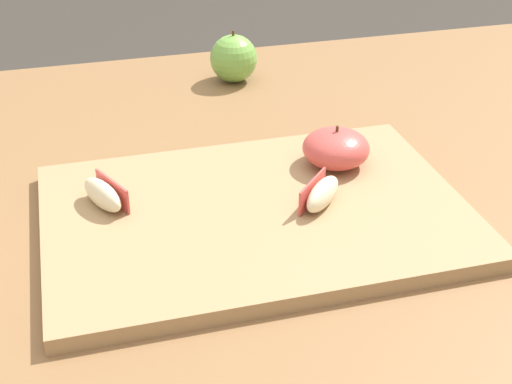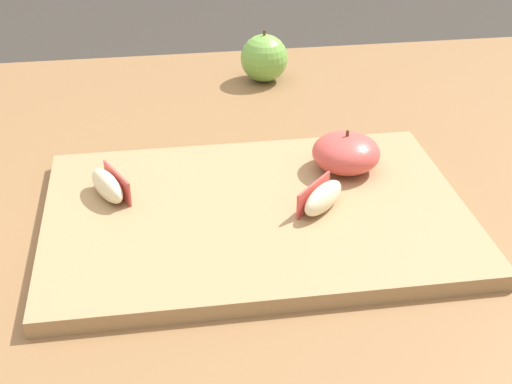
{
  "view_description": "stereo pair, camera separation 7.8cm",
  "coord_description": "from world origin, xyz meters",
  "px_view_note": "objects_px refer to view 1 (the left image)",
  "views": [
    {
      "loc": [
        -0.16,
        -0.73,
        1.17
      ],
      "look_at": [
        0.02,
        -0.08,
        0.78
      ],
      "focal_mm": 51.23,
      "sensor_mm": 36.0,
      "label": 1
    },
    {
      "loc": [
        -0.08,
        -0.75,
        1.17
      ],
      "look_at": [
        0.02,
        -0.08,
        0.78
      ],
      "focal_mm": 51.23,
      "sensor_mm": 36.0,
      "label": 2
    }
  ],
  "objects_px": {
    "cutting_board": "(256,215)",
    "apple_half_skin_up": "(336,148)",
    "whole_apple_granny_green": "(234,58)",
    "apple_wedge_middle": "(322,194)",
    "apple_wedge_near_knife": "(104,194)"
  },
  "relations": [
    {
      "from": "cutting_board",
      "to": "apple_half_skin_up",
      "type": "xyz_separation_m",
      "value": [
        0.12,
        0.07,
        0.03
      ]
    },
    {
      "from": "cutting_board",
      "to": "apple_half_skin_up",
      "type": "relative_size",
      "value": 5.69
    },
    {
      "from": "whole_apple_granny_green",
      "to": "apple_half_skin_up",
      "type": "bearing_deg",
      "value": -82.47
    },
    {
      "from": "apple_half_skin_up",
      "to": "apple_wedge_middle",
      "type": "relative_size",
      "value": 1.23
    },
    {
      "from": "apple_wedge_near_knife",
      "to": "apple_wedge_middle",
      "type": "bearing_deg",
      "value": -14.9
    },
    {
      "from": "cutting_board",
      "to": "apple_wedge_near_knife",
      "type": "xyz_separation_m",
      "value": [
        -0.16,
        0.05,
        0.02
      ]
    },
    {
      "from": "apple_wedge_middle",
      "to": "whole_apple_granny_green",
      "type": "xyz_separation_m",
      "value": [
        0.0,
        0.42,
        0.0
      ]
    },
    {
      "from": "apple_wedge_middle",
      "to": "whole_apple_granny_green",
      "type": "distance_m",
      "value": 0.42
    },
    {
      "from": "cutting_board",
      "to": "apple_wedge_middle",
      "type": "height_order",
      "value": "apple_wedge_middle"
    },
    {
      "from": "cutting_board",
      "to": "apple_wedge_middle",
      "type": "bearing_deg",
      "value": -11.32
    },
    {
      "from": "cutting_board",
      "to": "apple_half_skin_up",
      "type": "distance_m",
      "value": 0.14
    },
    {
      "from": "apple_wedge_near_knife",
      "to": "cutting_board",
      "type": "bearing_deg",
      "value": -16.45
    },
    {
      "from": "cutting_board",
      "to": "apple_wedge_middle",
      "type": "distance_m",
      "value": 0.07
    },
    {
      "from": "apple_half_skin_up",
      "to": "cutting_board",
      "type": "bearing_deg",
      "value": -149.2
    },
    {
      "from": "apple_wedge_near_knife",
      "to": "apple_wedge_middle",
      "type": "xyz_separation_m",
      "value": [
        0.23,
        -0.06,
        0.0
      ]
    }
  ]
}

